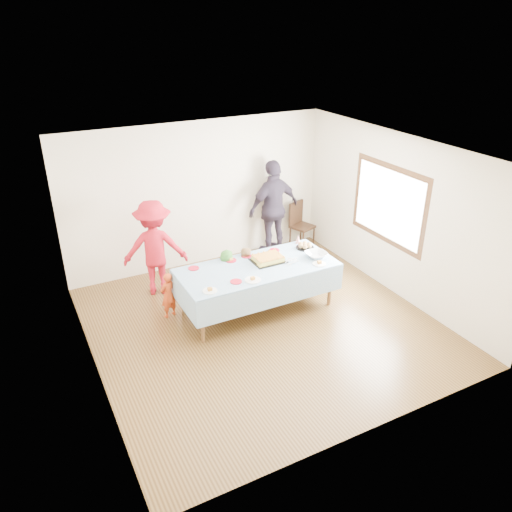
{
  "coord_description": "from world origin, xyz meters",
  "views": [
    {
      "loc": [
        -3.09,
        -5.72,
        4.36
      ],
      "look_at": [
        0.05,
        0.3,
        1.04
      ],
      "focal_mm": 35.0,
      "sensor_mm": 36.0,
      "label": 1
    }
  ],
  "objects": [
    {
      "name": "punch_bowl",
      "position": [
        1.15,
        0.3,
        0.82
      ],
      "size": [
        0.34,
        0.34,
        0.08
      ],
      "primitive_type": "imported",
      "color": "silver",
      "rests_on": "party_table"
    },
    {
      "name": "rolls_tray",
      "position": [
        1.17,
        0.67,
        0.82
      ],
      "size": [
        0.31,
        0.31,
        0.09
      ],
      "color": "black",
      "rests_on": "party_table"
    },
    {
      "name": "plate_red_far_a",
      "position": [
        -0.77,
        0.83,
        0.79
      ],
      "size": [
        0.17,
        0.17,
        0.01
      ],
      "primitive_type": "cylinder",
      "color": "red",
      "rests_on": "party_table"
    },
    {
      "name": "plate_red_near",
      "position": [
        -0.37,
        0.14,
        0.79
      ],
      "size": [
        0.18,
        0.18,
        0.01
      ],
      "primitive_type": "cylinder",
      "color": "red",
      "rests_on": "party_table"
    },
    {
      "name": "birthday_cake",
      "position": [
        0.38,
        0.53,
        0.82
      ],
      "size": [
        0.52,
        0.4,
        0.09
      ],
      "color": "black",
      "rests_on": "party_table"
    },
    {
      "name": "plate_white_right",
      "position": [
        1.05,
        0.06,
        0.79
      ],
      "size": [
        0.22,
        0.22,
        0.01
      ],
      "primitive_type": "cylinder",
      "color": "white",
      "rests_on": "party_table"
    },
    {
      "name": "plate_red_far_d",
      "position": [
        0.67,
        0.82,
        0.79
      ],
      "size": [
        0.17,
        0.17,
        0.01
      ],
      "primitive_type": "cylinder",
      "color": "red",
      "rests_on": "party_table"
    },
    {
      "name": "dining_chair",
      "position": [
        2.07,
        2.27,
        0.52
      ],
      "size": [
        0.51,
        0.51,
        0.93
      ],
      "rotation": [
        0.0,
        0.0,
        0.33
      ],
      "color": "black",
      "rests_on": "ground"
    },
    {
      "name": "party_table",
      "position": [
        0.14,
        0.44,
        0.72
      ],
      "size": [
        2.5,
        1.1,
        0.78
      ],
      "color": "brown",
      "rests_on": "ground"
    },
    {
      "name": "ground",
      "position": [
        0.0,
        0.0,
        0.0
      ],
      "size": [
        5.0,
        5.0,
        0.0
      ],
      "primitive_type": "plane",
      "color": "#452D13",
      "rests_on": "ground"
    },
    {
      "name": "party_hat",
      "position": [
        1.17,
        0.9,
        0.86
      ],
      "size": [
        0.09,
        0.09,
        0.15
      ],
      "primitive_type": "cone",
      "color": "white",
      "rests_on": "party_table"
    },
    {
      "name": "plate_white_left",
      "position": [
        -0.82,
        0.07,
        0.79
      ],
      "size": [
        0.21,
        0.21,
        0.01
      ],
      "primitive_type": "cylinder",
      "color": "white",
      "rests_on": "party_table"
    },
    {
      "name": "fork_pile",
      "position": [
        0.67,
        0.3,
        0.81
      ],
      "size": [
        0.24,
        0.18,
        0.07
      ],
      "primitive_type": null,
      "color": "white",
      "rests_on": "party_table"
    },
    {
      "name": "toddler_mid",
      "position": [
        -0.17,
        0.9,
        0.46
      ],
      "size": [
        0.53,
        0.45,
        0.92
      ],
      "primitive_type": "imported",
      "rotation": [
        0.0,
        0.0,
        2.73
      ],
      "color": "#327125",
      "rests_on": "ground"
    },
    {
      "name": "plate_red_far_c",
      "position": [
        0.16,
        0.84,
        0.79
      ],
      "size": [
        0.18,
        0.18,
        0.01
      ],
      "primitive_type": "cylinder",
      "color": "red",
      "rests_on": "party_table"
    },
    {
      "name": "plate_white_mid",
      "position": [
        -0.13,
        0.07,
        0.79
      ],
      "size": [
        0.25,
        0.25,
        0.01
      ],
      "primitive_type": "cylinder",
      "color": "white",
      "rests_on": "party_table"
    },
    {
      "name": "plate_red_far_b",
      "position": [
        -0.14,
        0.82,
        0.79
      ],
      "size": [
        0.18,
        0.18,
        0.01
      ],
      "primitive_type": "cylinder",
      "color": "red",
      "rests_on": "party_table"
    },
    {
      "name": "toddler_left",
      "position": [
        -1.19,
        0.9,
        0.38
      ],
      "size": [
        0.32,
        0.26,
        0.76
      ],
      "primitive_type": "imported",
      "rotation": [
        0.0,
        0.0,
        3.46
      ],
      "color": "#C64118",
      "rests_on": "ground"
    },
    {
      "name": "adult_right",
      "position": [
        1.42,
        2.2,
        0.95
      ],
      "size": [
        1.16,
        0.6,
        1.9
      ],
      "primitive_type": "imported",
      "rotation": [
        0.0,
        0.0,
        3.27
      ],
      "color": "#312837",
      "rests_on": "ground"
    },
    {
      "name": "room_walls",
      "position": [
        0.05,
        0.0,
        1.77
      ],
      "size": [
        5.04,
        5.04,
        2.72
      ],
      "color": "beige",
      "rests_on": "ground"
    },
    {
      "name": "adult_left",
      "position": [
        -1.11,
        1.75,
        0.83
      ],
      "size": [
        1.21,
        0.91,
        1.66
      ],
      "primitive_type": "imported",
      "rotation": [
        0.0,
        0.0,
        2.84
      ],
      "color": "red",
      "rests_on": "ground"
    },
    {
      "name": "toddler_right",
      "position": [
        0.14,
        0.9,
        0.45
      ],
      "size": [
        0.5,
        0.43,
        0.9
      ],
      "primitive_type": "imported",
      "rotation": [
        0.0,
        0.0,
        2.93
      ],
      "color": "tan",
      "rests_on": "ground"
    }
  ]
}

